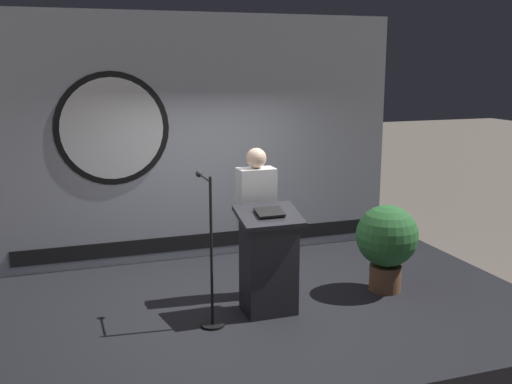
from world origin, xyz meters
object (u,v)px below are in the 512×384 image
at_px(potted_plant, 387,240).
at_px(speaker_person, 256,222).
at_px(microphone_stand, 210,272).
at_px(podium, 269,262).

bearing_deg(potted_plant, speaker_person, 166.28).
relative_size(speaker_person, microphone_stand, 1.10).
bearing_deg(podium, speaker_person, 86.39).
xyz_separation_m(speaker_person, potted_plant, (1.44, -0.35, -0.25)).
relative_size(podium, microphone_stand, 0.74).
bearing_deg(microphone_stand, speaker_person, 39.98).
bearing_deg(potted_plant, microphone_stand, -174.13).
xyz_separation_m(speaker_person, microphone_stand, (-0.68, -0.57, -0.31)).
height_order(speaker_person, potted_plant, speaker_person).
height_order(podium, speaker_person, speaker_person).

